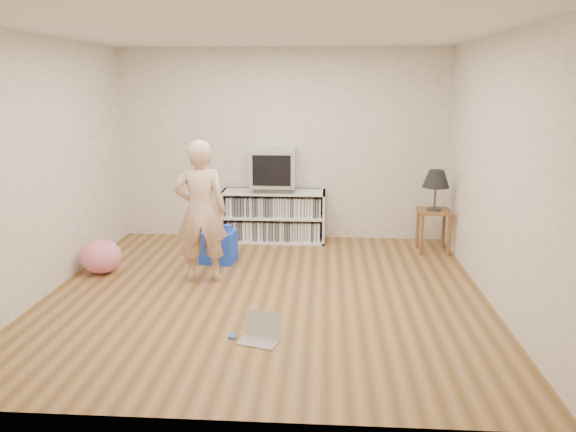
# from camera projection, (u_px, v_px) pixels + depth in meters

# --- Properties ---
(ground) EXTENTS (4.50, 4.50, 0.00)m
(ground) POSITION_uv_depth(u_px,v_px,m) (266.00, 294.00, 5.81)
(ground) COLOR brown
(ground) RESTS_ON ground
(walls) EXTENTS (4.52, 4.52, 2.60)m
(walls) POSITION_uv_depth(u_px,v_px,m) (265.00, 170.00, 5.51)
(walls) COLOR beige
(walls) RESTS_ON ground
(ceiling) EXTENTS (4.50, 4.50, 0.01)m
(ceiling) POSITION_uv_depth(u_px,v_px,m) (263.00, 31.00, 5.21)
(ceiling) COLOR white
(ceiling) RESTS_ON walls
(media_unit) EXTENTS (1.40, 0.45, 0.70)m
(media_unit) POSITION_uv_depth(u_px,v_px,m) (274.00, 216.00, 7.71)
(media_unit) COLOR white
(media_unit) RESTS_ON ground
(dvd_deck) EXTENTS (0.45, 0.35, 0.07)m
(dvd_deck) POSITION_uv_depth(u_px,v_px,m) (274.00, 188.00, 7.61)
(dvd_deck) COLOR gray
(dvd_deck) RESTS_ON media_unit
(crt_tv) EXTENTS (0.60, 0.53, 0.50)m
(crt_tv) POSITION_uv_depth(u_px,v_px,m) (273.00, 168.00, 7.54)
(crt_tv) COLOR #9D9DA2
(crt_tv) RESTS_ON dvd_deck
(side_table) EXTENTS (0.42, 0.42, 0.55)m
(side_table) POSITION_uv_depth(u_px,v_px,m) (434.00, 220.00, 7.19)
(side_table) COLOR brown
(side_table) RESTS_ON ground
(table_lamp) EXTENTS (0.34, 0.34, 0.52)m
(table_lamp) POSITION_uv_depth(u_px,v_px,m) (436.00, 180.00, 7.06)
(table_lamp) COLOR #333333
(table_lamp) RESTS_ON side_table
(person) EXTENTS (0.61, 0.44, 1.55)m
(person) POSITION_uv_depth(u_px,v_px,m) (201.00, 212.00, 6.05)
(person) COLOR beige
(person) RESTS_ON ground
(laptop) EXTENTS (0.38, 0.34, 0.22)m
(laptop) POSITION_uv_depth(u_px,v_px,m) (262.00, 333.00, 4.76)
(laptop) COLOR silver
(laptop) RESTS_ON ground
(playing_cards) EXTENTS (0.07, 0.09, 0.02)m
(playing_cards) POSITION_uv_depth(u_px,v_px,m) (233.00, 336.00, 4.82)
(playing_cards) COLOR #435CB3
(playing_cards) RESTS_ON ground
(plush_blue) EXTENTS (0.44, 0.39, 0.47)m
(plush_blue) POSITION_uv_depth(u_px,v_px,m) (218.00, 246.00, 6.81)
(plush_blue) COLOR blue
(plush_blue) RESTS_ON ground
(plush_pink) EXTENTS (0.52, 0.52, 0.39)m
(plush_pink) POSITION_uv_depth(u_px,v_px,m) (101.00, 257.00, 6.42)
(plush_pink) COLOR pink
(plush_pink) RESTS_ON ground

